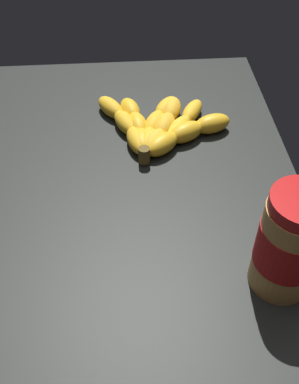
% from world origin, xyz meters
% --- Properties ---
extents(ground_plane, '(0.93, 0.58, 0.04)m').
position_xyz_m(ground_plane, '(0.00, 0.00, -0.02)').
color(ground_plane, black).
extents(banana_bunch, '(0.20, 0.26, 0.04)m').
position_xyz_m(banana_bunch, '(-0.20, 0.07, 0.02)').
color(banana_bunch, gold).
rests_on(banana_bunch, ground_plane).
extents(peanut_butter_jar, '(0.08, 0.08, 0.16)m').
position_xyz_m(peanut_butter_jar, '(0.13, 0.20, 0.08)').
color(peanut_butter_jar, '#BF8442').
rests_on(peanut_butter_jar, ground_plane).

